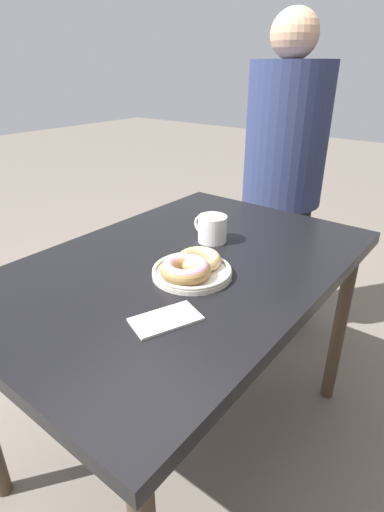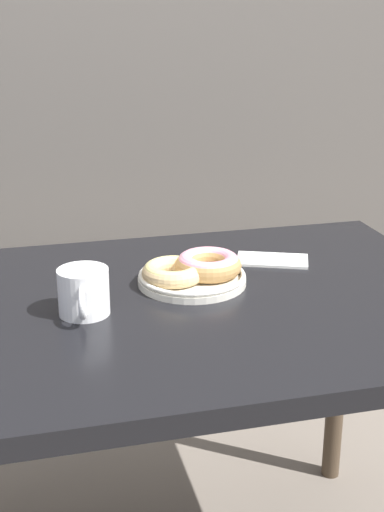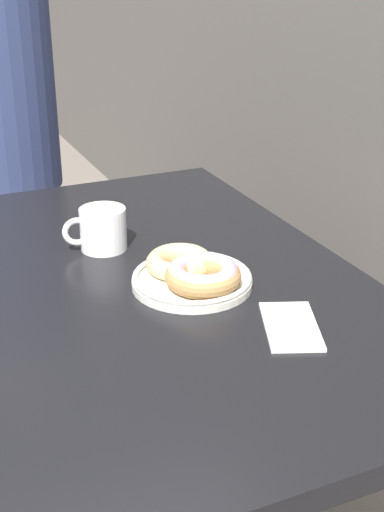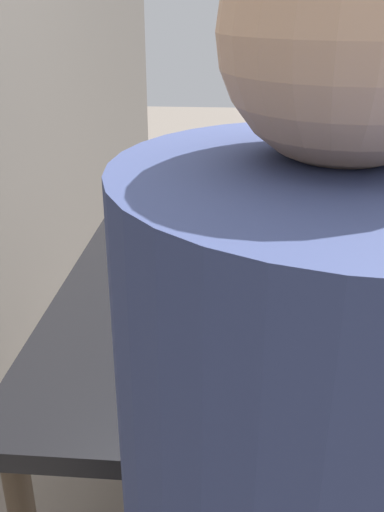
# 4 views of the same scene
# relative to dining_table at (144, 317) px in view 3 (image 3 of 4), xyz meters

# --- Properties ---
(dining_table) EXTENTS (1.19, 0.80, 0.74)m
(dining_table) POSITION_rel_dining_table_xyz_m (0.00, 0.00, 0.00)
(dining_table) COLOR black
(dining_table) RESTS_ON ground_plane
(donut_plate) EXTENTS (0.24, 0.22, 0.06)m
(donut_plate) POSITION_rel_dining_table_xyz_m (0.06, 0.07, 0.11)
(donut_plate) COLOR silver
(donut_plate) RESTS_ON dining_table
(coffee_mug) EXTENTS (0.09, 0.13, 0.09)m
(coffee_mug) POSITION_rel_dining_table_xyz_m (-0.17, -0.02, 0.12)
(coffee_mug) COLOR white
(coffee_mug) RESTS_ON dining_table
(napkin) EXTENTS (0.18, 0.14, 0.01)m
(napkin) POSITION_rel_dining_table_xyz_m (0.26, 0.16, 0.08)
(napkin) COLOR white
(napkin) RESTS_ON dining_table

